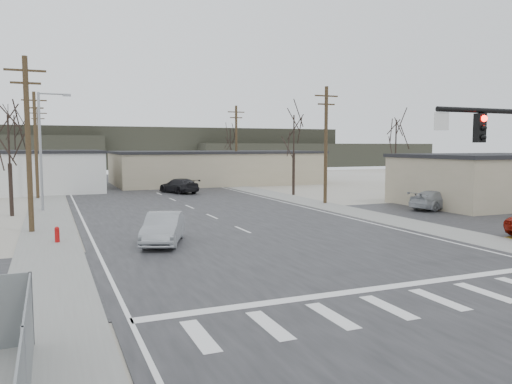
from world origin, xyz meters
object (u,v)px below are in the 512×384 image
sedan_crossing (163,228)px  car_far_a (179,186)px  fire_hydrant (57,235)px  car_parked_silver (438,200)px  car_far_b (87,173)px

sedan_crossing → car_far_a: 27.44m
fire_hydrant → car_far_a: 27.06m
car_far_a → sedan_crossing: bearing=55.1°
car_parked_silver → fire_hydrant: bearing=86.4°
sedan_crossing → car_far_b: car_far_b is taller
sedan_crossing → car_far_b: 55.31m
car_far_b → car_far_a: bearing=-72.2°
fire_hydrant → sedan_crossing: bearing=-25.2°
sedan_crossing → car_parked_silver: size_ratio=0.94×
car_far_a → car_far_b: (-7.15, 28.87, 0.02)m
sedan_crossing → car_far_b: (0.18, 55.31, 0.00)m
car_far_a → car_far_b: size_ratio=1.14×
sedan_crossing → car_parked_silver: sedan_crossing is taller
car_parked_silver → car_far_a: bearing=26.3°
car_far_a → car_far_b: bearing=-95.5°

